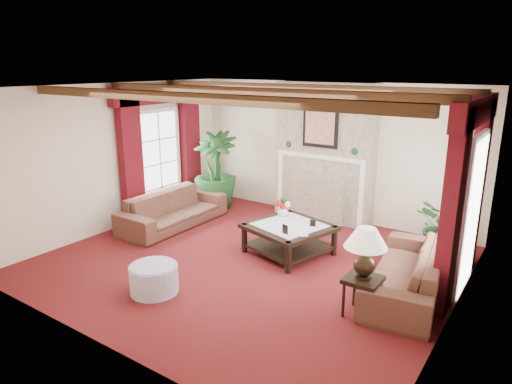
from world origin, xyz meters
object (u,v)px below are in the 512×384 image
Objects in this scene: potted_palm at (216,187)px; coffee_table at (289,239)px; ottoman at (154,279)px; side_table at (362,296)px; sofa_left at (173,204)px; sofa_right at (408,263)px.

potted_palm is 2.91m from coffee_table.
side_table is at bearing 22.12° from ottoman.
sofa_left is 0.98× the size of sofa_right.
potted_palm is 3.91m from ottoman.
sofa_right is 1.93× the size of coffee_table.
sofa_right is 3.46m from ottoman.
coffee_table is at bearing 68.84° from ottoman.
sofa_left is 1.23× the size of potted_palm.
potted_palm is 2.77× the size of ottoman.
sofa_left reaches higher than sofa_right.
sofa_left is 1.88× the size of coffee_table.
potted_palm is (-0.08, 1.38, 0.02)m from sofa_left.
sofa_right is at bearing -92.53° from sofa_left.
ottoman is at bearing -141.96° from sofa_left.
sofa_right is 3.49× the size of ottoman.
potted_palm is at bearing 150.59° from side_table.
ottoman is at bearing -95.66° from coffee_table.
side_table is at bearing -25.46° from sofa_right.
coffee_table is 2.37× the size of side_table.
ottoman is at bearing -157.88° from side_table.
potted_palm reaches higher than ottoman.
ottoman is at bearing -63.84° from sofa_right.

